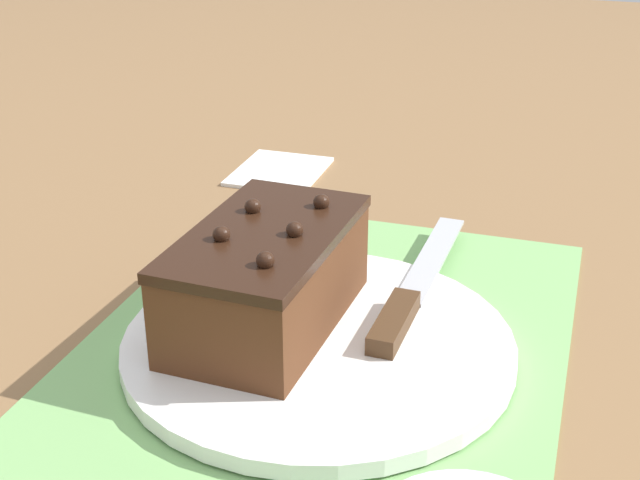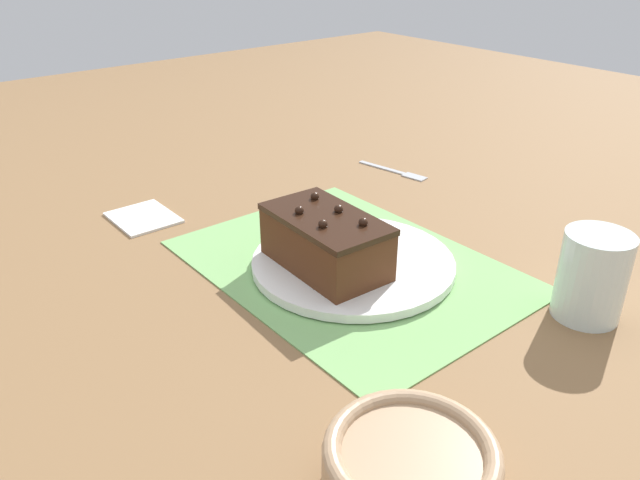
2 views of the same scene
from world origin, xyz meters
name	(u,v)px [view 1 (image 1 of 2)]	position (x,y,z in m)	size (l,w,h in m)	color
ground_plane	(322,350)	(0.00, 0.00, 0.00)	(3.00, 3.00, 0.00)	olive
placemat_woven	(322,348)	(0.00, 0.00, 0.00)	(0.46, 0.34, 0.00)	#7AB266
cake_plate	(322,345)	(0.01, 0.00, 0.01)	(0.28, 0.28, 0.01)	white
chocolate_cake	(268,276)	(0.00, -0.04, 0.05)	(0.18, 0.11, 0.08)	#512D19
serving_knife	(408,298)	(-0.06, 0.05, 0.02)	(0.24, 0.03, 0.01)	#472D19
folded_napkin	(279,170)	(-0.33, -0.15, 0.00)	(0.11, 0.09, 0.01)	white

